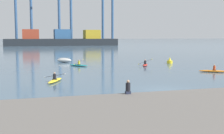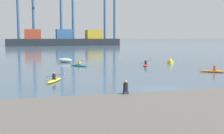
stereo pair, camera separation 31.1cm
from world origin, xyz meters
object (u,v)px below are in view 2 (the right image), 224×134
(gantry_crane_east_mid, at_px, (67,7))
(seated_onlooker, at_px, (126,88))
(container_barge, at_px, (64,40))
(kayak_yellow, at_px, (54,80))
(gantry_crane_west_mid, at_px, (25,6))
(gantry_crane_east, at_px, (110,6))
(capsized_dinghy, at_px, (65,60))
(channel_buoy, at_px, (170,61))
(kayak_orange, at_px, (214,71))
(kayak_teal, at_px, (79,65))
(kayak_red, at_px, (146,65))

(gantry_crane_east_mid, height_order, seated_onlooker, gantry_crane_east_mid)
(container_barge, relative_size, kayak_yellow, 14.90)
(gantry_crane_west_mid, bearing_deg, gantry_crane_east_mid, -10.04)
(gantry_crane_east_mid, height_order, gantry_crane_east, gantry_crane_east)
(capsized_dinghy, bearing_deg, channel_buoy, -22.03)
(gantry_crane_east_mid, bearing_deg, capsized_dinghy, -97.08)
(capsized_dinghy, xyz_separation_m, kayak_orange, (15.96, -18.50, -0.18))
(gantry_crane_east_mid, height_order, kayak_teal, gantry_crane_east_mid)
(seated_onlooker, bearing_deg, gantry_crane_west_mid, 93.48)
(container_barge, distance_m, channel_buoy, 92.29)
(kayak_red, bearing_deg, seated_onlooker, -114.63)
(capsized_dinghy, height_order, kayak_yellow, kayak_yellow)
(gantry_crane_west_mid, relative_size, gantry_crane_east_mid, 1.04)
(kayak_orange, bearing_deg, gantry_crane_west_mid, 101.64)
(container_barge, relative_size, channel_buoy, 49.72)
(gantry_crane_west_mid, relative_size, kayak_orange, 11.73)
(seated_onlooker, bearing_deg, container_barge, 85.75)
(channel_buoy, xyz_separation_m, kayak_yellow, (-19.46, -14.44, -0.19))
(gantry_crane_west_mid, xyz_separation_m, kayak_red, (18.32, -103.94, -17.98))
(gantry_crane_east_mid, bearing_deg, container_barge, -110.68)
(kayak_red, relative_size, kayak_teal, 1.12)
(gantry_crane_east_mid, bearing_deg, kayak_yellow, -97.43)
(capsized_dinghy, xyz_separation_m, kayak_red, (10.90, -8.97, -0.18))
(gantry_crane_east, height_order, seated_onlooker, gantry_crane_east)
(kayak_orange, xyz_separation_m, seated_onlooker, (-15.65, -13.57, 0.97))
(channel_buoy, bearing_deg, seated_onlooker, -121.78)
(gantry_crane_east, relative_size, seated_onlooker, 42.78)
(kayak_teal, bearing_deg, seated_onlooker, -92.21)
(capsized_dinghy, xyz_separation_m, kayak_teal, (1.28, -6.94, -0.18))
(capsized_dinghy, height_order, channel_buoy, channel_buoy)
(kayak_yellow, xyz_separation_m, seated_onlooker, (3.63, -11.10, 0.97))
(seated_onlooker, bearing_deg, kayak_orange, 40.93)
(gantry_crane_west_mid, relative_size, capsized_dinghy, 13.52)
(channel_buoy, relative_size, seated_onlooker, 1.12)
(capsized_dinghy, bearing_deg, container_barge, 83.96)
(kayak_red, distance_m, seated_onlooker, 25.43)
(container_barge, xyz_separation_m, seated_onlooker, (-8.73, -117.53, -1.42))
(kayak_yellow, distance_m, kayak_teal, 14.76)
(kayak_red, bearing_deg, kayak_yellow, -139.85)
(container_barge, relative_size, kayak_orange, 15.52)
(gantry_crane_east, bearing_deg, container_barge, -154.84)
(gantry_crane_west_mid, height_order, kayak_teal, gantry_crane_west_mid)
(seated_onlooker, bearing_deg, channel_buoy, 58.22)
(container_barge, height_order, gantry_crane_west_mid, gantry_crane_west_mid)
(gantry_crane_east, bearing_deg, kayak_yellow, -107.36)
(container_barge, distance_m, gantry_crane_west_mid, 24.58)
(gantry_crane_east_mid, distance_m, kayak_teal, 100.66)
(gantry_crane_west_mid, bearing_deg, kayak_teal, -85.12)
(channel_buoy, bearing_deg, container_barge, 94.41)
(capsized_dinghy, relative_size, kayak_orange, 0.87)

